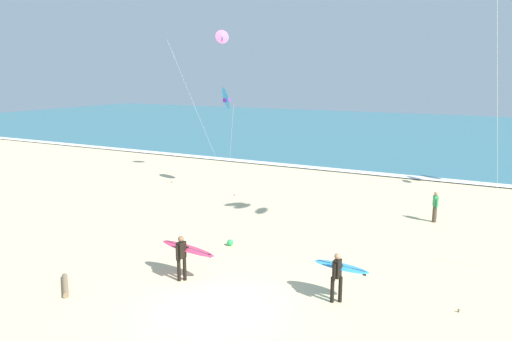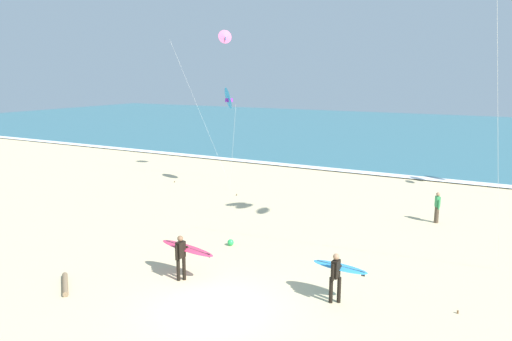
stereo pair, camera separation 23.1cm
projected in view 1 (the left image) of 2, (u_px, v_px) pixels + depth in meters
The scene contains 10 objects.
ground_plane at pixel (215, 308), 15.45m from camera, with size 160.00×160.00×0.00m, color beige.
ocean_water at pixel (438, 133), 61.47m from camera, with size 160.00×60.00×0.08m, color #336B7A.
shoreline_foam at pixel (384, 174), 35.71m from camera, with size 160.00×1.13×0.01m, color white.
surfer_lead at pixel (185, 252), 17.46m from camera, with size 2.42×1.01×1.71m.
surfer_trailing at pixel (339, 271), 15.79m from camera, with size 1.95×0.99×1.71m.
kite_delta_cobalt_near at pixel (227, 98), 30.24m from camera, with size 1.93×1.92×6.63m.
kite_delta_rose_high at pixel (222, 38), 32.56m from camera, with size 3.07×3.16×10.41m.
bystander_green_top at pixel (435, 207), 24.29m from camera, with size 0.31×0.45×1.59m.
beach_ball at pixel (230, 243), 21.05m from camera, with size 0.28×0.28×0.28m, color green.
driftwood_log at pixel (65, 285), 16.89m from camera, with size 0.19×0.19×1.78m, color #846B4C.
Camera 1 is at (7.84, -12.00, 7.40)m, focal length 33.59 mm.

